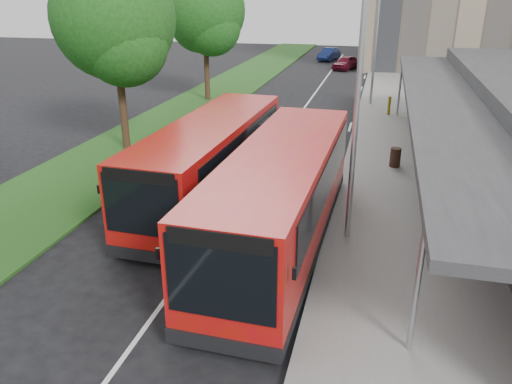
{
  "coord_description": "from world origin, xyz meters",
  "views": [
    {
      "loc": [
        4.82,
        -12.18,
        7.3
      ],
      "look_at": [
        1.37,
        1.61,
        1.5
      ],
      "focal_mm": 35.0,
      "sensor_mm": 36.0,
      "label": 1
    }
  ],
  "objects_px": {
    "litter_bin": "(395,157)",
    "car_near": "(346,63)",
    "lamp_post_near": "(355,89)",
    "car_far": "(329,54)",
    "lamp_post_far": "(375,32)",
    "bus_second": "(211,161)",
    "tree_mid": "(115,27)",
    "tree_far": "(205,17)",
    "bus_main": "(281,198)",
    "bollard": "(389,106)"
  },
  "relations": [
    {
      "from": "tree_mid",
      "to": "car_far",
      "type": "distance_m",
      "value": 36.22
    },
    {
      "from": "bollard",
      "to": "car_far",
      "type": "relative_size",
      "value": 0.27
    },
    {
      "from": "tree_mid",
      "to": "bollard",
      "type": "bearing_deg",
      "value": 38.87
    },
    {
      "from": "lamp_post_near",
      "to": "bus_second",
      "type": "height_order",
      "value": "lamp_post_near"
    },
    {
      "from": "lamp_post_near",
      "to": "lamp_post_far",
      "type": "distance_m",
      "value": 20.0
    },
    {
      "from": "litter_bin",
      "to": "bollard",
      "type": "distance_m",
      "value": 9.9
    },
    {
      "from": "litter_bin",
      "to": "car_near",
      "type": "height_order",
      "value": "car_near"
    },
    {
      "from": "tree_mid",
      "to": "car_far",
      "type": "relative_size",
      "value": 2.22
    },
    {
      "from": "lamp_post_far",
      "to": "car_far",
      "type": "height_order",
      "value": "lamp_post_far"
    },
    {
      "from": "bollard",
      "to": "car_near",
      "type": "distance_m",
      "value": 19.45
    },
    {
      "from": "tree_far",
      "to": "car_far",
      "type": "relative_size",
      "value": 2.17
    },
    {
      "from": "bus_main",
      "to": "bollard",
      "type": "distance_m",
      "value": 18.15
    },
    {
      "from": "bus_second",
      "to": "tree_mid",
      "type": "bearing_deg",
      "value": 142.77
    },
    {
      "from": "tree_far",
      "to": "bus_second",
      "type": "distance_m",
      "value": 18.47
    },
    {
      "from": "car_near",
      "to": "car_far",
      "type": "xyz_separation_m",
      "value": [
        -2.35,
        6.37,
        0.0
      ]
    },
    {
      "from": "bollard",
      "to": "car_near",
      "type": "relative_size",
      "value": 0.28
    },
    {
      "from": "lamp_post_far",
      "to": "car_near",
      "type": "relative_size",
      "value": 2.09
    },
    {
      "from": "lamp_post_near",
      "to": "car_far",
      "type": "distance_m",
      "value": 42.93
    },
    {
      "from": "bus_second",
      "to": "bollard",
      "type": "bearing_deg",
      "value": 69.13
    },
    {
      "from": "lamp_post_near",
      "to": "litter_bin",
      "type": "distance_m",
      "value": 8.42
    },
    {
      "from": "tree_far",
      "to": "bus_main",
      "type": "height_order",
      "value": "tree_far"
    },
    {
      "from": "lamp_post_near",
      "to": "bus_second",
      "type": "xyz_separation_m",
      "value": [
        -5.06,
        2.09,
        -3.2
      ]
    },
    {
      "from": "bus_main",
      "to": "car_far",
      "type": "height_order",
      "value": "bus_main"
    },
    {
      "from": "lamp_post_far",
      "to": "car_near",
      "type": "height_order",
      "value": "lamp_post_far"
    },
    {
      "from": "tree_far",
      "to": "lamp_post_near",
      "type": "height_order",
      "value": "tree_far"
    },
    {
      "from": "bollard",
      "to": "car_far",
      "type": "bearing_deg",
      "value": 104.32
    },
    {
      "from": "lamp_post_far",
      "to": "tree_far",
      "type": "bearing_deg",
      "value": -175.13
    },
    {
      "from": "tree_far",
      "to": "bus_second",
      "type": "xyz_separation_m",
      "value": [
        6.07,
        -16.97,
        -4.07
      ]
    },
    {
      "from": "car_far",
      "to": "litter_bin",
      "type": "bearing_deg",
      "value": -65.95
    },
    {
      "from": "tree_far",
      "to": "bus_main",
      "type": "relative_size",
      "value": 0.79
    },
    {
      "from": "lamp_post_far",
      "to": "litter_bin",
      "type": "distance_m",
      "value": 13.6
    },
    {
      "from": "tree_mid",
      "to": "lamp_post_far",
      "type": "relative_size",
      "value": 1.11
    },
    {
      "from": "lamp_post_far",
      "to": "bollard",
      "type": "bearing_deg",
      "value": -66.73
    },
    {
      "from": "lamp_post_near",
      "to": "litter_bin",
      "type": "bearing_deg",
      "value": 77.64
    },
    {
      "from": "tree_mid",
      "to": "bus_main",
      "type": "relative_size",
      "value": 0.81
    },
    {
      "from": "tree_far",
      "to": "lamp_post_far",
      "type": "xyz_separation_m",
      "value": [
        11.13,
        0.95,
        -0.87
      ]
    },
    {
      "from": "tree_mid",
      "to": "car_near",
      "type": "xyz_separation_m",
      "value": [
        8.27,
        29.0,
        -5.07
      ]
    },
    {
      "from": "bus_second",
      "to": "bollard",
      "type": "distance_m",
      "value": 16.26
    },
    {
      "from": "tree_mid",
      "to": "car_far",
      "type": "bearing_deg",
      "value": 80.5
    },
    {
      "from": "tree_mid",
      "to": "bus_main",
      "type": "height_order",
      "value": "tree_mid"
    },
    {
      "from": "car_near",
      "to": "car_far",
      "type": "distance_m",
      "value": 6.79
    },
    {
      "from": "litter_bin",
      "to": "car_far",
      "type": "relative_size",
      "value": 0.21
    },
    {
      "from": "bus_main",
      "to": "litter_bin",
      "type": "bearing_deg",
      "value": 68.25
    },
    {
      "from": "litter_bin",
      "to": "bus_main",
      "type": "bearing_deg",
      "value": -113.36
    },
    {
      "from": "tree_mid",
      "to": "litter_bin",
      "type": "distance_m",
      "value": 13.7
    },
    {
      "from": "bus_main",
      "to": "lamp_post_near",
      "type": "bearing_deg",
      "value": 24.95
    },
    {
      "from": "car_near",
      "to": "litter_bin",
      "type": "bearing_deg",
      "value": -61.43
    },
    {
      "from": "car_near",
      "to": "tree_far",
      "type": "bearing_deg",
      "value": -96.07
    },
    {
      "from": "litter_bin",
      "to": "car_near",
      "type": "relative_size",
      "value": 0.21
    },
    {
      "from": "tree_mid",
      "to": "lamp_post_far",
      "type": "bearing_deg",
      "value": 49.32
    }
  ]
}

